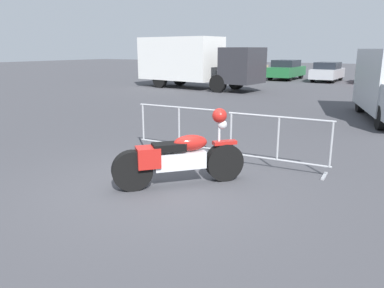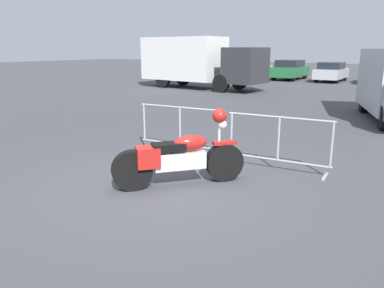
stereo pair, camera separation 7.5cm
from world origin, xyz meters
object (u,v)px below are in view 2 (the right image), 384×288
motorcycle (180,157)px  crowd_barrier_near (180,129)px  parked_car_green (290,70)px  box_truck (195,60)px  crowd_barrier_far (278,143)px  parked_car_yellow (219,68)px  parked_car_tan (251,69)px  parked_car_red (380,72)px  parked_car_silver (331,72)px  pedestrian (237,73)px

motorcycle → crowd_barrier_near: 2.06m
parked_car_green → box_truck: bearing=163.9°
parked_car_green → crowd_barrier_far: bearing=-162.2°
crowd_barrier_far → parked_car_yellow: 25.53m
crowd_barrier_near → crowd_barrier_far: same height
parked_car_tan → parked_car_red: 9.30m
crowd_barrier_near → parked_car_red: size_ratio=0.48×
parked_car_tan → parked_car_silver: bearing=-88.8°
box_truck → parked_car_silver: bearing=63.0°
crowd_barrier_near → parked_car_red: parked_car_red is taller
crowd_barrier_far → parked_car_silver: bearing=100.0°
box_truck → parked_car_green: (2.74, 9.33, -0.88)m
motorcycle → parked_car_red: parked_car_red is taller
crowd_barrier_far → box_truck: (-9.63, 12.49, 1.08)m
crowd_barrier_near → parked_car_yellow: parked_car_yellow is taller
parked_car_green → parked_car_red: 6.20m
parked_car_red → pedestrian: 10.83m
crowd_barrier_near → box_truck: 14.52m
parked_car_tan → parked_car_green: (3.10, 0.28, -0.01)m
parked_car_silver → parked_car_yellow: bearing=88.6°
crowd_barrier_near → parked_car_tan: (-7.70, 21.54, 0.21)m
pedestrian → parked_car_red: bearing=51.6°
crowd_barrier_far → parked_car_silver: 21.98m
crowd_barrier_far → parked_car_silver: size_ratio=0.51×
parked_car_yellow → crowd_barrier_near: bearing=-153.5°
parked_car_silver → parked_car_red: size_ratio=0.95×
motorcycle → parked_car_red: size_ratio=0.44×
crowd_barrier_far → parked_car_red: 22.01m
parked_car_yellow → pedestrian: bearing=-145.7°
parked_car_red → pedestrian: pedestrian is taller
box_truck → parked_car_green: bearing=79.1°
motorcycle → parked_car_tan: size_ratio=0.42×
parked_car_silver → crowd_barrier_near: bearing=-175.8°
box_truck → parked_car_silver: (5.83, 9.16, -0.94)m
crowd_barrier_far → parked_car_green: (-6.90, 21.82, 0.20)m
crowd_barrier_far → pedestrian: (-7.37, 13.46, 0.37)m
crowd_barrier_far → box_truck: size_ratio=0.26×
crowd_barrier_far → pedestrian: 15.35m
parked_car_yellow → parked_car_silver: 9.30m
parked_car_tan → parked_car_red: parked_car_tan is taller
parked_car_yellow → parked_car_silver: (9.29, -0.28, -0.01)m
motorcycle → parked_car_silver: 23.50m
motorcycle → parked_car_green: bearing=55.0°
parked_car_green → parked_car_silver: parked_car_green is taller
crowd_barrier_far → parked_car_silver: (-3.80, 21.65, 0.15)m
crowd_barrier_near → parked_car_yellow: (-10.80, 21.92, 0.16)m
parked_car_tan → parked_car_green: 3.11m
crowd_barrier_near → parked_car_silver: parked_car_silver is taller
parked_car_green → motorcycle: bearing=-166.0°
crowd_barrier_far → pedestrian: pedestrian is taller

